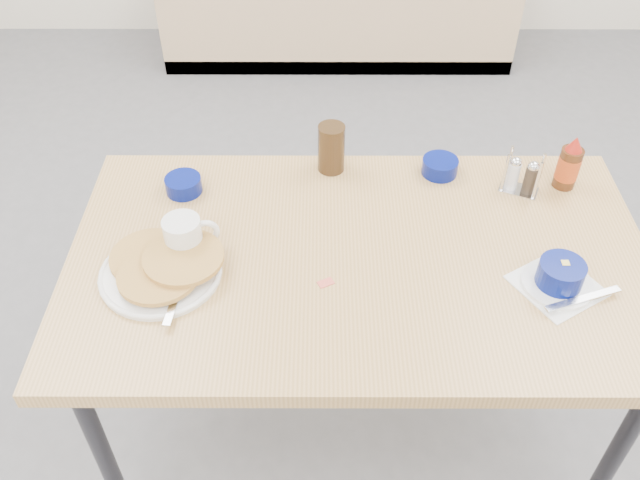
{
  "coord_description": "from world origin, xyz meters",
  "views": [
    {
      "loc": [
        -0.09,
        -0.91,
        1.9
      ],
      "look_at": [
        -0.09,
        0.24,
        0.82
      ],
      "focal_mm": 38.0,
      "sensor_mm": 36.0,
      "label": 1
    }
  ],
  "objects_px": {
    "dining_table": "(359,273)",
    "butter_bowl": "(440,167)",
    "coffee_mug": "(185,236)",
    "condiment_caddy": "(521,178)",
    "amber_tumbler": "(331,148)",
    "grits_setting": "(560,277)",
    "creamer_bowl": "(184,185)",
    "syrup_bottle": "(569,165)",
    "pancake_plate": "(162,268)"
  },
  "relations": [
    {
      "from": "condiment_caddy",
      "to": "dining_table",
      "type": "bearing_deg",
      "value": -126.56
    },
    {
      "from": "coffee_mug",
      "to": "condiment_caddy",
      "type": "xyz_separation_m",
      "value": [
        0.84,
        0.24,
        -0.01
      ]
    },
    {
      "from": "amber_tumbler",
      "to": "grits_setting",
      "type": "bearing_deg",
      "value": -40.87
    },
    {
      "from": "creamer_bowl",
      "to": "butter_bowl",
      "type": "relative_size",
      "value": 0.98
    },
    {
      "from": "dining_table",
      "to": "coffee_mug",
      "type": "distance_m",
      "value": 0.43
    },
    {
      "from": "dining_table",
      "to": "creamer_bowl",
      "type": "relative_size",
      "value": 14.68
    },
    {
      "from": "butter_bowl",
      "to": "condiment_caddy",
      "type": "height_order",
      "value": "condiment_caddy"
    },
    {
      "from": "dining_table",
      "to": "butter_bowl",
      "type": "bearing_deg",
      "value": 54.29
    },
    {
      "from": "dining_table",
      "to": "butter_bowl",
      "type": "height_order",
      "value": "butter_bowl"
    },
    {
      "from": "syrup_bottle",
      "to": "dining_table",
      "type": "bearing_deg",
      "value": -154.27
    },
    {
      "from": "pancake_plate",
      "to": "syrup_bottle",
      "type": "height_order",
      "value": "syrup_bottle"
    },
    {
      "from": "grits_setting",
      "to": "syrup_bottle",
      "type": "relative_size",
      "value": 1.63
    },
    {
      "from": "dining_table",
      "to": "coffee_mug",
      "type": "xyz_separation_m",
      "value": [
        -0.41,
        0.01,
        0.11
      ]
    },
    {
      "from": "pancake_plate",
      "to": "grits_setting",
      "type": "relative_size",
      "value": 1.22
    },
    {
      "from": "butter_bowl",
      "to": "syrup_bottle",
      "type": "distance_m",
      "value": 0.33
    },
    {
      "from": "pancake_plate",
      "to": "syrup_bottle",
      "type": "bearing_deg",
      "value": 18.17
    },
    {
      "from": "dining_table",
      "to": "coffee_mug",
      "type": "bearing_deg",
      "value": 179.01
    },
    {
      "from": "butter_bowl",
      "to": "condiment_caddy",
      "type": "distance_m",
      "value": 0.22
    },
    {
      "from": "coffee_mug",
      "to": "butter_bowl",
      "type": "relative_size",
      "value": 1.34
    },
    {
      "from": "condiment_caddy",
      "to": "syrup_bottle",
      "type": "bearing_deg",
      "value": 34.05
    },
    {
      "from": "dining_table",
      "to": "syrup_bottle",
      "type": "xyz_separation_m",
      "value": [
        0.56,
        0.27,
        0.13
      ]
    },
    {
      "from": "coffee_mug",
      "to": "amber_tumbler",
      "type": "bearing_deg",
      "value": 43.81
    },
    {
      "from": "coffee_mug",
      "to": "grits_setting",
      "type": "xyz_separation_m",
      "value": [
        0.86,
        -0.11,
        -0.02
      ]
    },
    {
      "from": "grits_setting",
      "to": "creamer_bowl",
      "type": "bearing_deg",
      "value": 159.17
    },
    {
      "from": "amber_tumbler",
      "to": "syrup_bottle",
      "type": "relative_size",
      "value": 0.89
    },
    {
      "from": "dining_table",
      "to": "condiment_caddy",
      "type": "height_order",
      "value": "condiment_caddy"
    },
    {
      "from": "creamer_bowl",
      "to": "amber_tumbler",
      "type": "distance_m",
      "value": 0.41
    },
    {
      "from": "coffee_mug",
      "to": "condiment_caddy",
      "type": "relative_size",
      "value": 1.11
    },
    {
      "from": "pancake_plate",
      "to": "coffee_mug",
      "type": "bearing_deg",
      "value": 57.15
    },
    {
      "from": "pancake_plate",
      "to": "amber_tumbler",
      "type": "height_order",
      "value": "amber_tumbler"
    },
    {
      "from": "pancake_plate",
      "to": "condiment_caddy",
      "type": "distance_m",
      "value": 0.94
    },
    {
      "from": "pancake_plate",
      "to": "butter_bowl",
      "type": "distance_m",
      "value": 0.79
    },
    {
      "from": "pancake_plate",
      "to": "syrup_bottle",
      "type": "relative_size",
      "value": 1.99
    },
    {
      "from": "pancake_plate",
      "to": "coffee_mug",
      "type": "distance_m",
      "value": 0.09
    },
    {
      "from": "coffee_mug",
      "to": "amber_tumbler",
      "type": "height_order",
      "value": "amber_tumbler"
    },
    {
      "from": "pancake_plate",
      "to": "syrup_bottle",
      "type": "xyz_separation_m",
      "value": [
        1.01,
        0.33,
        0.05
      ]
    },
    {
      "from": "amber_tumbler",
      "to": "syrup_bottle",
      "type": "xyz_separation_m",
      "value": [
        0.62,
        -0.07,
        -0.0
      ]
    },
    {
      "from": "syrup_bottle",
      "to": "condiment_caddy",
      "type": "bearing_deg",
      "value": -169.78
    },
    {
      "from": "condiment_caddy",
      "to": "pancake_plate",
      "type": "bearing_deg",
      "value": -136.95
    },
    {
      "from": "dining_table",
      "to": "condiment_caddy",
      "type": "distance_m",
      "value": 0.51
    },
    {
      "from": "creamer_bowl",
      "to": "coffee_mug",
      "type": "bearing_deg",
      "value": -79.46
    },
    {
      "from": "dining_table",
      "to": "syrup_bottle",
      "type": "bearing_deg",
      "value": 25.73
    },
    {
      "from": "coffee_mug",
      "to": "butter_bowl",
      "type": "distance_m",
      "value": 0.72
    },
    {
      "from": "creamer_bowl",
      "to": "butter_bowl",
      "type": "bearing_deg",
      "value": 6.69
    },
    {
      "from": "pancake_plate",
      "to": "butter_bowl",
      "type": "height_order",
      "value": "pancake_plate"
    },
    {
      "from": "creamer_bowl",
      "to": "condiment_caddy",
      "type": "xyz_separation_m",
      "value": [
        0.89,
        0.01,
        0.02
      ]
    },
    {
      "from": "creamer_bowl",
      "to": "amber_tumbler",
      "type": "xyz_separation_m",
      "value": [
        0.39,
        0.1,
        0.05
      ]
    },
    {
      "from": "grits_setting",
      "to": "amber_tumbler",
      "type": "relative_size",
      "value": 1.84
    },
    {
      "from": "pancake_plate",
      "to": "creamer_bowl",
      "type": "distance_m",
      "value": 0.31
    },
    {
      "from": "condiment_caddy",
      "to": "syrup_bottle",
      "type": "height_order",
      "value": "syrup_bottle"
    }
  ]
}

